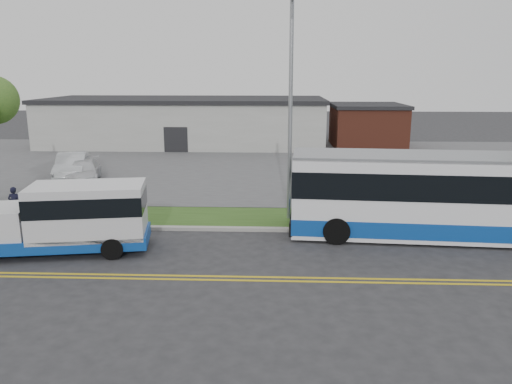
{
  "coord_description": "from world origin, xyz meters",
  "views": [
    {
      "loc": [
        2.4,
        -19.21,
        6.57
      ],
      "look_at": [
        1.55,
        1.57,
        1.6
      ],
      "focal_mm": 35.0,
      "sensor_mm": 36.0,
      "label": 1
    }
  ],
  "objects_px": {
    "shuttle_bus": "(70,216)",
    "parked_car_a": "(72,166)",
    "streetlight_near": "(291,105)",
    "pedestrian": "(15,204)",
    "parked_car_b": "(84,171)",
    "transit_bus": "(444,196)"
  },
  "relations": [
    {
      "from": "transit_bus",
      "to": "parked_car_a",
      "type": "height_order",
      "value": "transit_bus"
    },
    {
      "from": "parked_car_b",
      "to": "transit_bus",
      "type": "bearing_deg",
      "value": -42.82
    },
    {
      "from": "shuttle_bus",
      "to": "parked_car_a",
      "type": "relative_size",
      "value": 1.41
    },
    {
      "from": "parked_car_a",
      "to": "streetlight_near",
      "type": "bearing_deg",
      "value": -46.31
    },
    {
      "from": "transit_bus",
      "to": "parked_car_a",
      "type": "distance_m",
      "value": 22.15
    },
    {
      "from": "shuttle_bus",
      "to": "parked_car_a",
      "type": "distance_m",
      "value": 13.68
    },
    {
      "from": "transit_bus",
      "to": "pedestrian",
      "type": "distance_m",
      "value": 18.55
    },
    {
      "from": "streetlight_near",
      "to": "shuttle_bus",
      "type": "xyz_separation_m",
      "value": [
        -8.23,
        -4.42,
        -3.86
      ]
    },
    {
      "from": "parked_car_b",
      "to": "parked_car_a",
      "type": "bearing_deg",
      "value": 126.57
    },
    {
      "from": "shuttle_bus",
      "to": "transit_bus",
      "type": "relative_size",
      "value": 0.56
    },
    {
      "from": "transit_bus",
      "to": "parked_car_a",
      "type": "xyz_separation_m",
      "value": [
        -19.55,
        10.39,
        -0.82
      ]
    },
    {
      "from": "streetlight_near",
      "to": "parked_car_b",
      "type": "height_order",
      "value": "streetlight_near"
    },
    {
      "from": "streetlight_near",
      "to": "pedestrian",
      "type": "bearing_deg",
      "value": -176.15
    },
    {
      "from": "streetlight_near",
      "to": "pedestrian",
      "type": "xyz_separation_m",
      "value": [
        -12.28,
        -0.83,
        -4.36
      ]
    },
    {
      "from": "parked_car_a",
      "to": "parked_car_b",
      "type": "height_order",
      "value": "parked_car_a"
    },
    {
      "from": "streetlight_near",
      "to": "parked_car_a",
      "type": "distance_m",
      "value": 16.28
    },
    {
      "from": "streetlight_near",
      "to": "parked_car_b",
      "type": "bearing_deg",
      "value": 148.84
    },
    {
      "from": "shuttle_bus",
      "to": "pedestrian",
      "type": "height_order",
      "value": "shuttle_bus"
    },
    {
      "from": "streetlight_near",
      "to": "transit_bus",
      "type": "relative_size",
      "value": 0.76
    },
    {
      "from": "streetlight_near",
      "to": "transit_bus",
      "type": "height_order",
      "value": "streetlight_near"
    },
    {
      "from": "streetlight_near",
      "to": "parked_car_b",
      "type": "relative_size",
      "value": 2.13
    },
    {
      "from": "transit_bus",
      "to": "parked_car_b",
      "type": "relative_size",
      "value": 2.8
    }
  ]
}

